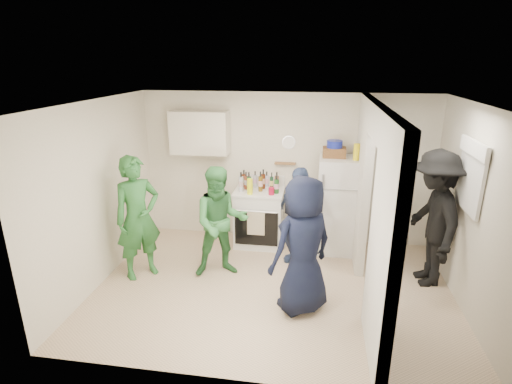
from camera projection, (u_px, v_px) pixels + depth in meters
floor at (273, 288)px, 5.49m from camera, size 4.80×4.80×0.00m
wall_back at (285, 168)px, 6.68m from camera, size 4.80×0.00×4.80m
wall_front at (253, 269)px, 3.50m from camera, size 4.80×0.00×4.80m
wall_left at (99, 194)px, 5.44m from camera, size 0.00×3.40×3.40m
wall_right at (474, 214)px, 4.74m from camera, size 0.00×3.40×3.40m
ceiling at (275, 103)px, 4.69m from camera, size 4.80×4.80×0.00m
partition_pier_back at (362, 182)px, 5.95m from camera, size 0.12×1.20×2.50m
partition_pier_front at (384, 248)px, 3.89m from camera, size 0.12×1.20×2.50m
partition_header at (379, 123)px, 4.58m from camera, size 0.12×1.00×0.40m
stove at (259, 217)px, 6.68m from camera, size 0.80×0.67×0.96m
upper_cabinet at (200, 132)px, 6.53m from camera, size 0.95×0.34×0.70m
fridge at (337, 205)px, 6.37m from camera, size 0.64×0.62×1.55m
wicker_basket at (334, 152)px, 6.16m from camera, size 0.35×0.25×0.15m
blue_bowl at (335, 144)px, 6.12m from camera, size 0.24×0.24×0.11m
yellow_cup_stack_top at (356, 152)px, 5.96m from camera, size 0.09×0.09×0.25m
wall_clock at (289, 142)px, 6.51m from camera, size 0.22×0.02×0.22m
spice_shelf at (285, 163)px, 6.60m from camera, size 0.35×0.08×0.03m
nook_window at (472, 177)px, 4.81m from camera, size 0.03×0.70×0.80m
nook_window_frame at (471, 177)px, 4.81m from camera, size 0.04×0.76×0.86m
nook_valance at (474, 148)px, 4.70m from camera, size 0.04×0.82×0.18m
yellow_cup_stack_stove at (250, 187)px, 6.30m from camera, size 0.09×0.09×0.25m
red_cup at (271, 191)px, 6.29m from camera, size 0.09×0.09×0.12m
person_green_left at (138, 218)px, 5.57m from camera, size 0.76×0.76×1.78m
person_green_center at (221, 222)px, 5.63m from camera, size 0.94×0.83×1.61m
person_denim at (299, 216)px, 5.96m from camera, size 0.90×0.89×1.52m
person_navy at (303, 246)px, 4.78m from camera, size 1.00×0.97×1.73m
person_nook at (433, 219)px, 5.37m from camera, size 0.81×1.28×1.90m
bottle_a at (244, 178)px, 6.65m from camera, size 0.07×0.07×0.29m
bottle_b at (249, 182)px, 6.44m from camera, size 0.07×0.07×0.32m
bottle_c at (255, 179)px, 6.63m from camera, size 0.06×0.06×0.28m
bottle_d at (260, 181)px, 6.42m from camera, size 0.07×0.07×0.33m
bottle_e at (267, 179)px, 6.64m from camera, size 0.06×0.06×0.27m
bottle_f at (272, 181)px, 6.48m from camera, size 0.06×0.06×0.30m
bottle_g at (277, 180)px, 6.59m from camera, size 0.07×0.07×0.27m
bottle_h at (241, 182)px, 6.41m from camera, size 0.08×0.08×0.33m
bottle_i at (263, 179)px, 6.55m from camera, size 0.07×0.07×0.33m
bottle_j at (277, 184)px, 6.33m from camera, size 0.08×0.08×0.30m
bottle_k at (246, 181)px, 6.53m from camera, size 0.07×0.07×0.29m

